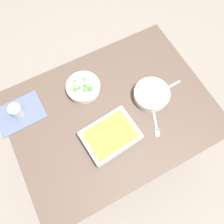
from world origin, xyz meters
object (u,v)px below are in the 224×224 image
at_px(broccoli_bowl, 83,87).
at_px(spoon_by_stew, 165,89).
at_px(stew_bowl, 152,94).
at_px(baking_dish, 110,136).
at_px(drink_cup, 17,111).
at_px(fork_on_table, 156,124).

distance_m(broccoli_bowl, spoon_by_stew, 0.51).
bearing_deg(spoon_by_stew, stew_bowl, 0.99).
height_order(baking_dish, drink_cup, drink_cup).
bearing_deg(baking_dish, fork_on_table, 168.59).
distance_m(stew_bowl, drink_cup, 0.80).
relative_size(stew_bowl, broccoli_bowl, 1.04).
distance_m(stew_bowl, fork_on_table, 0.19).
xyz_separation_m(broccoli_bowl, fork_on_table, (-0.28, 0.41, -0.03)).
relative_size(drink_cup, fork_on_table, 0.50).
bearing_deg(spoon_by_stew, drink_cup, -17.32).
distance_m(broccoli_bowl, baking_dish, 0.35).
height_order(baking_dish, fork_on_table, baking_dish).
bearing_deg(stew_bowl, baking_dish, 18.47).
bearing_deg(baking_dish, broccoli_bowl, -89.35).
bearing_deg(drink_cup, broccoli_bowl, 175.48).
distance_m(spoon_by_stew, fork_on_table, 0.25).
xyz_separation_m(baking_dish, fork_on_table, (-0.27, 0.05, -0.03)).
height_order(broccoli_bowl, spoon_by_stew, broccoli_bowl).
relative_size(baking_dish, drink_cup, 3.77).
bearing_deg(fork_on_table, drink_cup, -32.66).
relative_size(broccoli_bowl, drink_cup, 2.49).
bearing_deg(fork_on_table, spoon_by_stew, -135.91).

